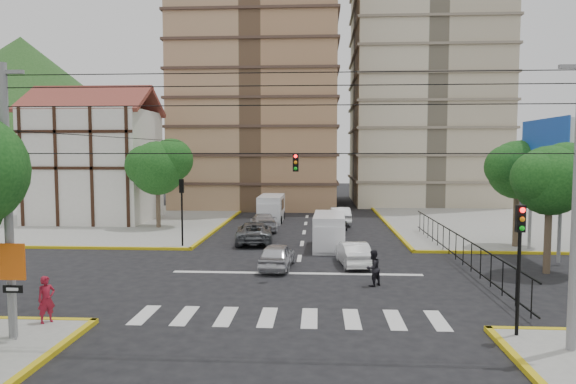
# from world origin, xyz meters

# --- Properties ---
(ground) EXTENTS (160.00, 160.00, 0.00)m
(ground) POSITION_xyz_m (0.00, 0.00, 0.00)
(ground) COLOR black
(ground) RESTS_ON ground
(sidewalk_nw) EXTENTS (26.00, 26.00, 0.15)m
(sidewalk_nw) POSITION_xyz_m (-20.00, 20.00, 0.07)
(sidewalk_nw) COLOR gray
(sidewalk_nw) RESTS_ON ground
(sidewalk_ne) EXTENTS (26.00, 26.00, 0.15)m
(sidewalk_ne) POSITION_xyz_m (20.00, 20.00, 0.07)
(sidewalk_ne) COLOR gray
(sidewalk_ne) RESTS_ON ground
(crosswalk_stripes) EXTENTS (12.00, 2.40, 0.01)m
(crosswalk_stripes) POSITION_xyz_m (0.00, -6.00, 0.01)
(crosswalk_stripes) COLOR silver
(crosswalk_stripes) RESTS_ON ground
(stop_line) EXTENTS (13.00, 0.40, 0.01)m
(stop_line) POSITION_xyz_m (0.00, 1.20, 0.01)
(stop_line) COLOR silver
(stop_line) RESTS_ON ground
(tower_tan) EXTENTS (18.00, 16.00, 48.00)m
(tower_tan) POSITION_xyz_m (-6.00, 36.00, 24.00)
(tower_tan) COLOR #A67853
(tower_tan) RESTS_ON ground
(tower_beige) EXTENTS (17.00, 16.00, 48.00)m
(tower_beige) POSITION_xyz_m (14.00, 40.00, 24.00)
(tower_beige) COLOR tan
(tower_beige) RESTS_ON ground
(tudor_building) EXTENTS (10.80, 8.05, 12.23)m
(tudor_building) POSITION_xyz_m (-19.00, 20.00, 5.25)
(tudor_building) COLOR silver
(tudor_building) RESTS_ON ground
(distant_hill) EXTENTS (70.00, 70.00, 28.00)m
(distant_hill) POSITION_xyz_m (-55.00, 70.00, 14.00)
(distant_hill) COLOR #1E4918
(distant_hill) RESTS_ON ground
(park_fence) EXTENTS (0.10, 22.50, 1.66)m
(park_fence) POSITION_xyz_m (9.00, 4.50, 0.00)
(park_fence) COLOR black
(park_fence) RESTS_ON ground
(billboard) EXTENTS (0.36, 6.20, 8.10)m
(billboard) POSITION_xyz_m (14.45, 6.00, 6.00)
(billboard) COLOR slate
(billboard) RESTS_ON ground
(tree_park_a) EXTENTS (4.41, 3.60, 6.83)m
(tree_park_a) POSITION_xyz_m (13.08, 2.01, 5.01)
(tree_park_a) COLOR #473828
(tree_park_a) RESTS_ON ground
(tree_park_c) EXTENTS (4.65, 3.80, 7.25)m
(tree_park_c) POSITION_xyz_m (14.09, 9.01, 5.34)
(tree_park_c) COLOR #473828
(tree_park_c) RESTS_ON ground
(tree_tudor) EXTENTS (5.39, 4.40, 7.43)m
(tree_tudor) POSITION_xyz_m (-11.90, 16.01, 5.22)
(tree_tudor) COLOR #473828
(tree_tudor) RESTS_ON ground
(traffic_light_se) EXTENTS (0.28, 0.22, 4.40)m
(traffic_light_se) POSITION_xyz_m (7.80, -7.80, 3.11)
(traffic_light_se) COLOR black
(traffic_light_se) RESTS_ON ground
(traffic_light_nw) EXTENTS (0.28, 0.22, 4.40)m
(traffic_light_nw) POSITION_xyz_m (-7.80, 7.80, 3.11)
(traffic_light_nw) COLOR black
(traffic_light_nw) RESTS_ON ground
(traffic_light_hanging) EXTENTS (18.00, 9.12, 0.92)m
(traffic_light_hanging) POSITION_xyz_m (0.00, -2.04, 5.90)
(traffic_light_hanging) COLOR black
(traffic_light_hanging) RESTS_ON ground
(utility_pole_sw) EXTENTS (1.40, 0.28, 9.00)m
(utility_pole_sw) POSITION_xyz_m (-9.00, -9.00, 4.77)
(utility_pole_sw) COLOR slate
(utility_pole_sw) RESTS_ON ground
(district_sign) EXTENTS (0.90, 0.12, 3.20)m
(district_sign) POSITION_xyz_m (-8.80, -9.24, 2.45)
(district_sign) COLOR slate
(district_sign) RESTS_ON ground
(van_right_lane) EXTENTS (2.13, 5.08, 2.26)m
(van_right_lane) POSITION_xyz_m (1.83, 8.05, 1.10)
(van_right_lane) COLOR silver
(van_right_lane) RESTS_ON ground
(van_left_lane) EXTENTS (2.21, 5.29, 2.38)m
(van_left_lane) POSITION_xyz_m (-3.17, 20.92, 1.16)
(van_left_lane) COLOR silver
(van_left_lane) RESTS_ON ground
(car_silver_front_left) EXTENTS (1.94, 4.23, 1.40)m
(car_silver_front_left) POSITION_xyz_m (-1.11, 2.32, 0.70)
(car_silver_front_left) COLOR silver
(car_silver_front_left) RESTS_ON ground
(car_white_front_right) EXTENTS (1.95, 4.24, 1.35)m
(car_white_front_right) POSITION_xyz_m (3.05, 3.33, 0.67)
(car_white_front_right) COLOR white
(car_white_front_right) RESTS_ON ground
(car_grey_mid_left) EXTENTS (2.97, 5.52, 1.47)m
(car_grey_mid_left) POSITION_xyz_m (-3.33, 10.08, 0.74)
(car_grey_mid_left) COLOR slate
(car_grey_mid_left) RESTS_ON ground
(car_silver_rear_left) EXTENTS (2.81, 5.17, 1.42)m
(car_silver_rear_left) POSITION_xyz_m (-3.30, 15.68, 0.71)
(car_silver_rear_left) COLOR #BBBBC0
(car_silver_rear_left) RESTS_ON ground
(car_darkgrey_mid_right) EXTENTS (2.10, 4.00, 1.30)m
(car_darkgrey_mid_right) POSITION_xyz_m (2.52, 14.88, 0.65)
(car_darkgrey_mid_right) COLOR #28282B
(car_darkgrey_mid_right) RESTS_ON ground
(car_white_rear_right) EXTENTS (1.90, 4.74, 1.53)m
(car_white_rear_right) POSITION_xyz_m (2.97, 19.68, 0.77)
(car_white_rear_right) COLOR white
(car_white_rear_right) RESTS_ON ground
(pedestrian_sw_corner) EXTENTS (0.71, 0.74, 1.70)m
(pedestrian_sw_corner) POSITION_xyz_m (-8.66, -7.50, 1.00)
(pedestrian_sw_corner) COLOR maroon
(pedestrian_sw_corner) RESTS_ON sidewalk_sw
(pedestrian_crosswalk) EXTENTS (1.05, 1.04, 1.71)m
(pedestrian_crosswalk) POSITION_xyz_m (3.69, -1.11, 0.85)
(pedestrian_crosswalk) COLOR black
(pedestrian_crosswalk) RESTS_ON ground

